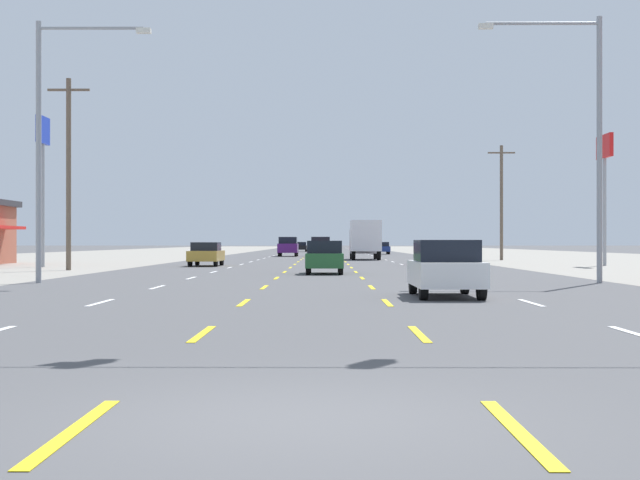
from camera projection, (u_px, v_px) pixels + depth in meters
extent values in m
plane|color=#4C4C4F|center=(322.00, 260.00, 73.67)|extent=(572.00, 572.00, 0.00)
cube|color=gray|center=(17.00, 260.00, 73.81)|extent=(28.00, 440.00, 0.01)
cube|color=gray|center=(628.00, 260.00, 73.54)|extent=(28.00, 440.00, 0.01)
cube|color=white|center=(100.00, 303.00, 22.20)|extent=(0.14, 2.60, 0.01)
cube|color=white|center=(157.00, 287.00, 29.70)|extent=(0.14, 2.60, 0.01)
cube|color=white|center=(191.00, 278.00, 37.20)|extent=(0.14, 2.60, 0.01)
cube|color=white|center=(213.00, 272.00, 44.70)|extent=(0.14, 2.60, 0.01)
cube|color=white|center=(230.00, 268.00, 52.20)|extent=(0.14, 2.60, 0.01)
cube|color=white|center=(242.00, 264.00, 59.70)|extent=(0.14, 2.60, 0.01)
cube|color=white|center=(251.00, 262.00, 67.20)|extent=(0.14, 2.60, 0.01)
cube|color=white|center=(258.00, 260.00, 74.70)|extent=(0.14, 2.60, 0.01)
cube|color=white|center=(264.00, 258.00, 82.20)|extent=(0.14, 2.60, 0.01)
cube|color=white|center=(269.00, 257.00, 89.70)|extent=(0.14, 2.60, 0.01)
cube|color=white|center=(274.00, 256.00, 97.20)|extent=(0.14, 2.60, 0.01)
cube|color=white|center=(277.00, 255.00, 104.70)|extent=(0.14, 2.60, 0.01)
cube|color=white|center=(281.00, 254.00, 112.20)|extent=(0.14, 2.60, 0.01)
cube|color=white|center=(283.00, 253.00, 119.70)|extent=(0.14, 2.60, 0.01)
cube|color=white|center=(286.00, 252.00, 127.20)|extent=(0.14, 2.60, 0.01)
cube|color=white|center=(288.00, 252.00, 134.70)|extent=(0.14, 2.60, 0.01)
cube|color=white|center=(290.00, 251.00, 142.20)|extent=(0.14, 2.60, 0.01)
cube|color=white|center=(292.00, 251.00, 149.70)|extent=(0.14, 2.60, 0.01)
cube|color=white|center=(293.00, 250.00, 157.20)|extent=(0.14, 2.60, 0.01)
cube|color=white|center=(295.00, 250.00, 164.70)|extent=(0.14, 2.60, 0.01)
cube|color=white|center=(296.00, 250.00, 172.20)|extent=(0.14, 2.60, 0.01)
cube|color=white|center=(297.00, 249.00, 179.70)|extent=(0.14, 2.60, 0.01)
cube|color=white|center=(298.00, 249.00, 187.20)|extent=(0.14, 2.60, 0.01)
cube|color=white|center=(299.00, 249.00, 194.70)|extent=(0.14, 2.60, 0.01)
cube|color=white|center=(300.00, 248.00, 202.20)|extent=(0.14, 2.60, 0.01)
cube|color=white|center=(301.00, 248.00, 209.70)|extent=(0.14, 2.60, 0.01)
cube|color=white|center=(302.00, 248.00, 217.20)|extent=(0.14, 2.60, 0.01)
cube|color=white|center=(303.00, 248.00, 224.70)|extent=(0.14, 2.60, 0.01)
cube|color=yellow|center=(74.00, 430.00, 7.18)|extent=(0.14, 2.60, 0.01)
cube|color=yellow|center=(202.00, 334.00, 14.68)|extent=(0.14, 2.60, 0.01)
cube|color=yellow|center=(244.00, 303.00, 22.18)|extent=(0.14, 2.60, 0.01)
cube|color=yellow|center=(264.00, 287.00, 29.68)|extent=(0.14, 2.60, 0.01)
cube|color=yellow|center=(277.00, 278.00, 37.18)|extent=(0.14, 2.60, 0.01)
cube|color=yellow|center=(285.00, 272.00, 44.68)|extent=(0.14, 2.60, 0.01)
cube|color=yellow|center=(290.00, 268.00, 52.18)|extent=(0.14, 2.60, 0.01)
cube|color=yellow|center=(295.00, 264.00, 59.68)|extent=(0.14, 2.60, 0.01)
cube|color=yellow|center=(298.00, 262.00, 67.18)|extent=(0.14, 2.60, 0.01)
cube|color=yellow|center=(301.00, 260.00, 74.68)|extent=(0.14, 2.60, 0.01)
cube|color=yellow|center=(303.00, 258.00, 82.18)|extent=(0.14, 2.60, 0.01)
cube|color=yellow|center=(305.00, 257.00, 89.68)|extent=(0.14, 2.60, 0.01)
cube|color=yellow|center=(306.00, 256.00, 97.18)|extent=(0.14, 2.60, 0.01)
cube|color=yellow|center=(308.00, 255.00, 104.68)|extent=(0.14, 2.60, 0.01)
cube|color=yellow|center=(309.00, 254.00, 112.18)|extent=(0.14, 2.60, 0.01)
cube|color=yellow|center=(310.00, 253.00, 119.68)|extent=(0.14, 2.60, 0.01)
cube|color=yellow|center=(311.00, 252.00, 127.18)|extent=(0.14, 2.60, 0.01)
cube|color=yellow|center=(312.00, 252.00, 134.68)|extent=(0.14, 2.60, 0.01)
cube|color=yellow|center=(312.00, 251.00, 142.18)|extent=(0.14, 2.60, 0.01)
cube|color=yellow|center=(313.00, 251.00, 149.68)|extent=(0.14, 2.60, 0.01)
cube|color=yellow|center=(314.00, 250.00, 157.18)|extent=(0.14, 2.60, 0.01)
cube|color=yellow|center=(314.00, 250.00, 164.68)|extent=(0.14, 2.60, 0.01)
cube|color=yellow|center=(315.00, 250.00, 172.18)|extent=(0.14, 2.60, 0.01)
cube|color=yellow|center=(315.00, 249.00, 179.68)|extent=(0.14, 2.60, 0.01)
cube|color=yellow|center=(315.00, 249.00, 187.18)|extent=(0.14, 2.60, 0.01)
cube|color=yellow|center=(316.00, 249.00, 194.68)|extent=(0.14, 2.60, 0.01)
cube|color=yellow|center=(316.00, 248.00, 202.18)|extent=(0.14, 2.60, 0.01)
cube|color=yellow|center=(316.00, 248.00, 209.68)|extent=(0.14, 2.60, 0.01)
cube|color=yellow|center=(317.00, 248.00, 217.18)|extent=(0.14, 2.60, 0.01)
cube|color=yellow|center=(317.00, 248.00, 224.68)|extent=(0.14, 2.60, 0.01)
cube|color=yellow|center=(517.00, 430.00, 7.16)|extent=(0.14, 2.60, 0.01)
cube|color=yellow|center=(419.00, 334.00, 14.66)|extent=(0.14, 2.60, 0.01)
cube|color=yellow|center=(387.00, 303.00, 22.16)|extent=(0.14, 2.60, 0.01)
cube|color=yellow|center=(371.00, 287.00, 29.66)|extent=(0.14, 2.60, 0.01)
cube|color=yellow|center=(362.00, 278.00, 37.16)|extent=(0.14, 2.60, 0.01)
cube|color=yellow|center=(356.00, 272.00, 44.66)|extent=(0.14, 2.60, 0.01)
cube|color=yellow|center=(351.00, 268.00, 52.16)|extent=(0.14, 2.60, 0.01)
cube|color=yellow|center=(348.00, 264.00, 59.66)|extent=(0.14, 2.60, 0.01)
cube|color=yellow|center=(346.00, 262.00, 67.16)|extent=(0.14, 2.60, 0.01)
cube|color=yellow|center=(343.00, 260.00, 74.66)|extent=(0.14, 2.60, 0.01)
cube|color=yellow|center=(342.00, 258.00, 82.16)|extent=(0.14, 2.60, 0.01)
cube|color=yellow|center=(340.00, 257.00, 89.66)|extent=(0.14, 2.60, 0.01)
cube|color=yellow|center=(339.00, 256.00, 97.16)|extent=(0.14, 2.60, 0.01)
cube|color=yellow|center=(338.00, 255.00, 104.66)|extent=(0.14, 2.60, 0.01)
cube|color=yellow|center=(337.00, 254.00, 112.16)|extent=(0.14, 2.60, 0.01)
cube|color=yellow|center=(337.00, 253.00, 119.66)|extent=(0.14, 2.60, 0.01)
cube|color=yellow|center=(336.00, 252.00, 127.16)|extent=(0.14, 2.60, 0.01)
cube|color=yellow|center=(335.00, 252.00, 134.66)|extent=(0.14, 2.60, 0.01)
cube|color=yellow|center=(335.00, 251.00, 142.16)|extent=(0.14, 2.60, 0.01)
cube|color=yellow|center=(334.00, 251.00, 149.66)|extent=(0.14, 2.60, 0.01)
cube|color=yellow|center=(334.00, 250.00, 157.16)|extent=(0.14, 2.60, 0.01)
cube|color=yellow|center=(333.00, 250.00, 164.66)|extent=(0.14, 2.60, 0.01)
cube|color=yellow|center=(333.00, 250.00, 172.16)|extent=(0.14, 2.60, 0.01)
cube|color=yellow|center=(333.00, 249.00, 179.66)|extent=(0.14, 2.60, 0.01)
cube|color=yellow|center=(332.00, 249.00, 187.16)|extent=(0.14, 2.60, 0.01)
cube|color=yellow|center=(332.00, 249.00, 194.66)|extent=(0.14, 2.60, 0.01)
cube|color=yellow|center=(332.00, 248.00, 202.16)|extent=(0.14, 2.60, 0.01)
cube|color=yellow|center=(332.00, 248.00, 209.66)|extent=(0.14, 2.60, 0.01)
cube|color=yellow|center=(331.00, 248.00, 217.16)|extent=(0.14, 2.60, 0.01)
cube|color=yellow|center=(331.00, 248.00, 224.66)|extent=(0.14, 2.60, 0.01)
cube|color=white|center=(636.00, 334.00, 14.64)|extent=(0.14, 2.60, 0.01)
cube|color=white|center=(531.00, 303.00, 22.14)|extent=(0.14, 2.60, 0.01)
cube|color=white|center=(479.00, 287.00, 29.64)|extent=(0.14, 2.60, 0.01)
cube|color=white|center=(448.00, 278.00, 37.14)|extent=(0.14, 2.60, 0.01)
cube|color=white|center=(427.00, 272.00, 44.64)|extent=(0.14, 2.60, 0.01)
cube|color=white|center=(412.00, 268.00, 52.14)|extent=(0.14, 2.60, 0.01)
cube|color=white|center=(401.00, 264.00, 59.64)|extent=(0.14, 2.60, 0.01)
cube|color=white|center=(393.00, 262.00, 67.14)|extent=(0.14, 2.60, 0.01)
cube|color=white|center=(386.00, 260.00, 74.64)|extent=(0.14, 2.60, 0.01)
cube|color=white|center=(381.00, 258.00, 82.14)|extent=(0.14, 2.60, 0.01)
cube|color=white|center=(376.00, 257.00, 89.64)|extent=(0.14, 2.60, 0.01)
cube|color=white|center=(372.00, 256.00, 97.14)|extent=(0.14, 2.60, 0.01)
cube|color=white|center=(369.00, 255.00, 104.64)|extent=(0.14, 2.60, 0.01)
cube|color=white|center=(366.00, 254.00, 112.14)|extent=(0.14, 2.60, 0.01)
cube|color=white|center=(363.00, 253.00, 119.64)|extent=(0.14, 2.60, 0.01)
cube|color=white|center=(361.00, 252.00, 127.14)|extent=(0.14, 2.60, 0.01)
cube|color=white|center=(359.00, 252.00, 134.64)|extent=(0.14, 2.60, 0.01)
cube|color=white|center=(357.00, 251.00, 142.14)|extent=(0.14, 2.60, 0.01)
cube|color=white|center=(355.00, 251.00, 149.64)|extent=(0.14, 2.60, 0.01)
cube|color=white|center=(354.00, 250.00, 157.14)|extent=(0.14, 2.60, 0.01)
cube|color=white|center=(353.00, 250.00, 164.64)|extent=(0.14, 2.60, 0.01)
cube|color=white|center=(352.00, 250.00, 172.14)|extent=(0.14, 2.60, 0.01)
cube|color=white|center=(350.00, 249.00, 179.64)|extent=(0.14, 2.60, 0.01)
cube|color=white|center=(349.00, 249.00, 187.14)|extent=(0.14, 2.60, 0.01)
cube|color=white|center=(348.00, 249.00, 194.64)|extent=(0.14, 2.60, 0.01)
cube|color=white|center=(348.00, 248.00, 202.14)|extent=(0.14, 2.60, 0.01)
cube|color=white|center=(347.00, 248.00, 209.64)|extent=(0.14, 2.60, 0.01)
cube|color=white|center=(346.00, 248.00, 217.14)|extent=(0.14, 2.60, 0.01)
cube|color=white|center=(345.00, 248.00, 224.64)|extent=(0.14, 2.60, 0.01)
cube|color=white|center=(445.00, 274.00, 24.62)|extent=(1.72, 3.90, 0.66)
cube|color=black|center=(446.00, 251.00, 24.37)|extent=(1.58, 1.90, 0.58)
cylinder|color=black|center=(413.00, 283.00, 26.02)|extent=(0.20, 0.60, 0.60)
cylinder|color=black|center=(465.00, 283.00, 26.02)|extent=(0.20, 0.60, 0.60)
cylinder|color=black|center=(423.00, 288.00, 23.22)|extent=(0.20, 0.60, 0.60)
cylinder|color=black|center=(481.00, 288.00, 23.22)|extent=(0.20, 0.60, 0.60)
cube|color=#235B2D|center=(324.00, 260.00, 42.34)|extent=(1.72, 3.90, 0.66)
cube|color=black|center=(324.00, 247.00, 42.09)|extent=(1.58, 1.90, 0.58)
cylinder|color=black|center=(309.00, 267.00, 43.74)|extent=(0.20, 0.60, 0.60)
cylinder|color=black|center=(340.00, 267.00, 43.73)|extent=(0.20, 0.60, 0.60)
cylinder|color=black|center=(308.00, 268.00, 40.94)|extent=(0.20, 0.60, 0.60)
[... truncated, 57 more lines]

